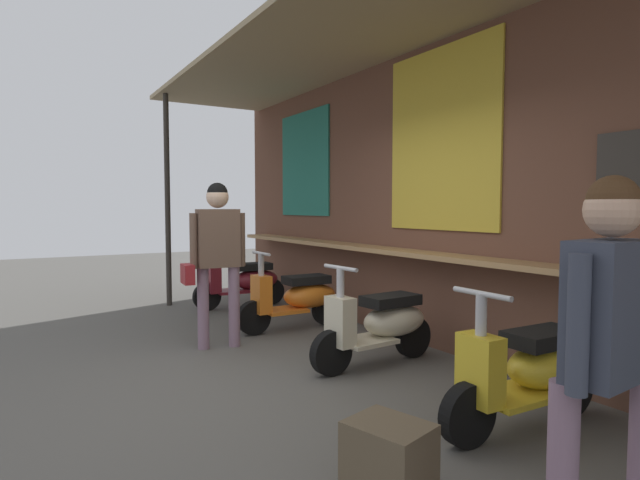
% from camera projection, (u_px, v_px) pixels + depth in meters
% --- Properties ---
extents(ground_plane, '(26.79, 26.79, 0.00)m').
position_uv_depth(ground_plane, '(279.00, 384.00, 4.34)').
color(ground_plane, '#56544F').
extents(market_stall_facade, '(9.57, 2.11, 3.28)m').
position_uv_depth(market_stall_facade, '(446.00, 175.00, 5.19)').
color(market_stall_facade, brown).
rests_on(market_stall_facade, ground_plane).
extents(scooter_maroon, '(0.47, 1.40, 0.97)m').
position_uv_depth(scooter_maroon, '(245.00, 281.00, 7.71)').
color(scooter_maroon, maroon).
rests_on(scooter_maroon, ground_plane).
extents(scooter_orange, '(0.46, 1.40, 0.97)m').
position_uv_depth(scooter_orange, '(298.00, 298.00, 6.29)').
color(scooter_orange, orange).
rests_on(scooter_orange, ground_plane).
extents(scooter_cream, '(0.49, 1.40, 0.97)m').
position_uv_depth(scooter_cream, '(381.00, 324.00, 4.87)').
color(scooter_cream, beige).
rests_on(scooter_cream, ground_plane).
extents(scooter_yellow, '(0.46, 1.40, 0.97)m').
position_uv_depth(scooter_yellow, '(531.00, 371.00, 3.46)').
color(scooter_yellow, gold).
rests_on(scooter_yellow, ground_plane).
extents(shopper_with_handbag, '(0.27, 0.68, 1.74)m').
position_uv_depth(shopper_with_handbag, '(217.00, 247.00, 5.41)').
color(shopper_with_handbag, gray).
rests_on(shopper_with_handbag, ground_plane).
extents(shopper_browsing, '(0.27, 0.55, 1.61)m').
position_uv_depth(shopper_browsing, '(608.00, 333.00, 2.05)').
color(shopper_browsing, gray).
rests_on(shopper_browsing, ground_plane).
extents(merchandise_crate, '(0.46, 0.41, 0.42)m').
position_uv_depth(merchandise_crate, '(389.00, 465.00, 2.55)').
color(merchandise_crate, brown).
rests_on(merchandise_crate, ground_plane).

